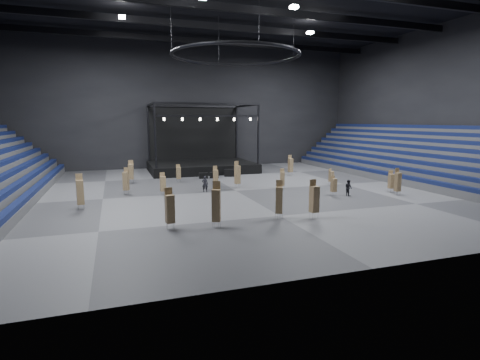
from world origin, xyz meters
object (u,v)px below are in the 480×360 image
object	(u,v)px
flight_case_left	(203,176)
chair_stack_14	(314,198)
flight_case_right	(230,173)
chair_stack_7	(398,181)
chair_stack_3	(237,174)
chair_stack_0	(216,177)
chair_stack_1	(163,183)
chair_stack_10	(170,208)
chair_stack_2	(290,165)
crew_member	(348,188)
chair_stack_12	(216,204)
chair_stack_5	(279,199)
chair_stack_4	(131,171)
chair_stack_6	(331,176)
flight_case_mid	(214,175)
chair_stack_16	(126,181)
chair_stack_13	(178,173)
chair_stack_11	(334,185)
chair_stack_8	(391,181)
chair_stack_15	(80,192)
man_center	(205,184)
chair_stack_9	(282,178)
stage	(200,160)

from	to	relation	value
flight_case_left	chair_stack_14	xyz separation A→B (m)	(3.26, -20.78, 1.09)
flight_case_right	chair_stack_7	xyz separation A→B (m)	(11.36, -16.47, 0.85)
flight_case_left	chair_stack_3	world-z (taller)	chair_stack_3
chair_stack_0	chair_stack_1	bearing A→B (deg)	-166.53
chair_stack_10	chair_stack_2	bearing A→B (deg)	38.75
flight_case_right	crew_member	bearing A→B (deg)	-65.60
chair_stack_12	chair_stack_5	bearing A→B (deg)	32.60
chair_stack_4	chair_stack_10	world-z (taller)	chair_stack_10
chair_stack_6	chair_stack_7	size ratio (longest dim) A/B	0.69
flight_case_mid	chair_stack_6	world-z (taller)	chair_stack_6
crew_member	chair_stack_16	bearing A→B (deg)	66.57
chair_stack_2	chair_stack_13	xyz separation A→B (m)	(-14.48, -0.97, -0.25)
chair_stack_6	chair_stack_13	world-z (taller)	chair_stack_13
flight_case_right	chair_stack_3	world-z (taller)	chair_stack_3
flight_case_mid	chair_stack_11	world-z (taller)	chair_stack_11
flight_case_right	crew_member	size ratio (longest dim) A/B	0.90
chair_stack_6	chair_stack_10	size ratio (longest dim) A/B	0.65
flight_case_left	chair_stack_8	xyz separation A→B (m)	(15.25, -14.59, 0.81)
chair_stack_6	chair_stack_12	distance (m)	20.07
chair_stack_15	chair_stack_13	bearing A→B (deg)	41.22
chair_stack_14	man_center	size ratio (longest dim) A/B	1.73
chair_stack_8	chair_stack_9	xyz separation A→B (m)	(-9.22, 5.11, -0.07)
chair_stack_0	crew_member	size ratio (longest dim) A/B	1.61
chair_stack_2	chair_stack_6	bearing A→B (deg)	-88.36
chair_stack_1	chair_stack_13	distance (m)	7.54
chair_stack_15	chair_stack_16	size ratio (longest dim) A/B	1.11
flight_case_right	chair_stack_4	distance (m)	12.09
chair_stack_8	chair_stack_16	bearing A→B (deg)	171.09
chair_stack_6	chair_stack_7	xyz separation A→B (m)	(2.77, -6.94, 0.35)
flight_case_left	flight_case_right	xyz separation A→B (m)	(3.53, 0.63, 0.10)
chair_stack_10	chair_stack_14	xyz separation A→B (m)	(10.14, -0.46, 0.04)
chair_stack_9	chair_stack_10	xyz separation A→B (m)	(-12.91, -10.84, 0.30)
chair_stack_4	chair_stack_10	xyz separation A→B (m)	(1.55, -19.43, 0.05)
chair_stack_5	chair_stack_8	world-z (taller)	chair_stack_5
chair_stack_1	chair_stack_8	size ratio (longest dim) A/B	0.99
chair_stack_3	chair_stack_16	world-z (taller)	chair_stack_3
chair_stack_13	chair_stack_12	bearing A→B (deg)	-90.76
chair_stack_14	man_center	distance (m)	13.22
flight_case_left	chair_stack_3	size ratio (longest dim) A/B	0.37
chair_stack_16	chair_stack_6	bearing A→B (deg)	20.02
chair_stack_1	man_center	world-z (taller)	chair_stack_1
chair_stack_9	chair_stack_12	distance (m)	15.18
chair_stack_3	chair_stack_15	world-z (taller)	chair_stack_15
man_center	chair_stack_16	bearing A→B (deg)	3.68
chair_stack_5	chair_stack_3	bearing A→B (deg)	109.92
chair_stack_1	chair_stack_4	world-z (taller)	chair_stack_4
chair_stack_2	chair_stack_4	size ratio (longest dim) A/B	1.01
stage	chair_stack_1	bearing A→B (deg)	-113.80
chair_stack_2	chair_stack_8	size ratio (longest dim) A/B	1.20
chair_stack_3	chair_stack_11	xyz separation A→B (m)	(7.16, -6.92, -0.39)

